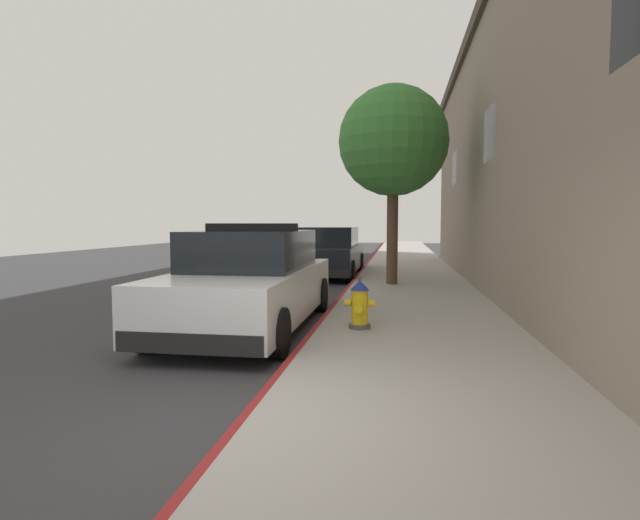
{
  "coord_description": "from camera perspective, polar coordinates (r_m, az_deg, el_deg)",
  "views": [
    {
      "loc": [
        1.16,
        -3.75,
        1.68
      ],
      "look_at": [
        -0.29,
        5.42,
        1.0
      ],
      "focal_mm": 28.15,
      "sensor_mm": 36.0,
      "label": 1
    }
  ],
  "objects": [
    {
      "name": "ground_plane",
      "position": [
        14.98,
        -13.37,
        -2.75
      ],
      "size": [
        28.37,
        60.0,
        0.2
      ],
      "primitive_type": "cube",
      "color": "#353538"
    },
    {
      "name": "street_tree",
      "position": [
        12.94,
        8.33,
        13.16
      ],
      "size": [
        2.74,
        2.74,
        4.95
      ],
      "color": "brown",
      "rests_on": "sidewalk_pavement"
    },
    {
      "name": "sidewalk_pavement",
      "position": [
        13.85,
        10.27,
        -2.54
      ],
      "size": [
        2.97,
        60.0,
        0.15
      ],
      "primitive_type": "cube",
      "color": "#9E9991",
      "rests_on": "ground"
    },
    {
      "name": "storefront_building",
      "position": [
        11.87,
        31.43,
        11.9
      ],
      "size": [
        5.45,
        24.09,
        6.78
      ],
      "color": "gray",
      "rests_on": "ground"
    },
    {
      "name": "fire_hydrant",
      "position": [
        7.36,
        4.52,
        -5.04
      ],
      "size": [
        0.44,
        0.4,
        0.76
      ],
      "color": "#4C4C51",
      "rests_on": "sidewalk_pavement"
    },
    {
      "name": "police_cruiser",
      "position": [
        8.11,
        -7.85,
        -2.47
      ],
      "size": [
        1.94,
        4.84,
        1.68
      ],
      "color": "white",
      "rests_on": "ground"
    },
    {
      "name": "parked_car_silver_ahead",
      "position": [
        16.06,
        1.05,
        0.82
      ],
      "size": [
        1.94,
        4.84,
        1.56
      ],
      "color": "black",
      "rests_on": "ground"
    },
    {
      "name": "curb_painted_edge",
      "position": [
        13.89,
        3.96,
        -2.46
      ],
      "size": [
        0.08,
        60.0,
        0.15
      ],
      "primitive_type": "cube",
      "color": "maroon",
      "rests_on": "ground"
    }
  ]
}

